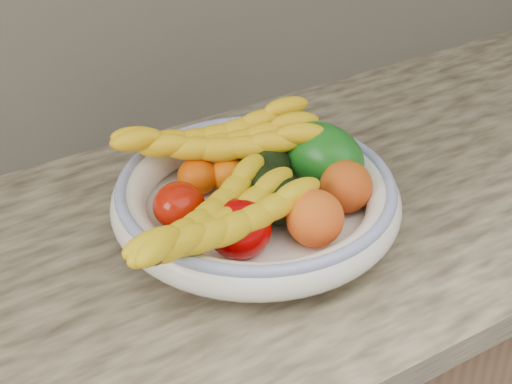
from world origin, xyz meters
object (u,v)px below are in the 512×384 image
object	(u,v)px
green_mango	(322,156)
banana_bunch_front	(218,226)
banana_bunch_back	(217,145)
fruit_bowl	(256,199)

from	to	relation	value
green_mango	banana_bunch_front	bearing A→B (deg)	-177.42
banana_bunch_front	banana_bunch_back	bearing A→B (deg)	41.96
banana_bunch_back	banana_bunch_front	xyz separation A→B (m)	(-0.09, -0.16, -0.01)
fruit_bowl	banana_bunch_back	distance (m)	0.10
fruit_bowl	banana_bunch_back	bearing A→B (deg)	94.16
fruit_bowl	green_mango	bearing A→B (deg)	3.95
fruit_bowl	banana_bunch_front	bearing A→B (deg)	-144.80
fruit_bowl	banana_bunch_front	size ratio (longest dim) A/B	1.30
fruit_bowl	green_mango	size ratio (longest dim) A/B	2.96
green_mango	banana_bunch_front	world-z (taller)	green_mango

